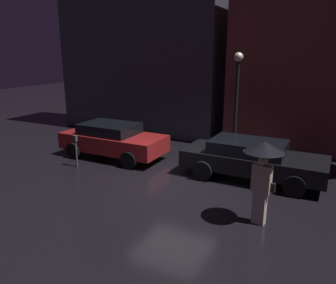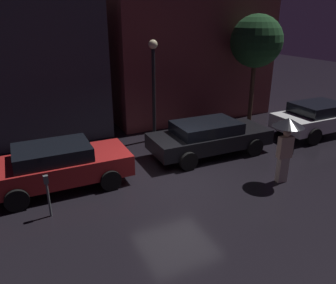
{
  "view_description": "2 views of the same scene",
  "coord_description": "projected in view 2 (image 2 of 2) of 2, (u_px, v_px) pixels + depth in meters",
  "views": [
    {
      "loc": [
        4.36,
        -9.02,
        4.15
      ],
      "look_at": [
        -0.17,
        -0.04,
        1.38
      ],
      "focal_mm": 35.0,
      "sensor_mm": 36.0,
      "label": 1
    },
    {
      "loc": [
        -4.34,
        -8.28,
        5.01
      ],
      "look_at": [
        -0.17,
        0.29,
        1.32
      ],
      "focal_mm": 35.0,
      "sensor_mm": 36.0,
      "label": 2
    }
  ],
  "objects": [
    {
      "name": "street_lamp_near",
      "position": [
        153.0,
        77.0,
        13.16
      ],
      "size": [
        0.36,
        0.36,
        4.14
      ],
      "color": "black",
      "rests_on": "ground"
    },
    {
      "name": "ground_plane",
      "position": [
        177.0,
        182.0,
        10.53
      ],
      "size": [
        60.0,
        60.0,
        0.0
      ],
      "primitive_type": "plane",
      "color": "black"
    },
    {
      "name": "pedestrian_with_umbrella",
      "position": [
        287.0,
        134.0,
        10.01
      ],
      "size": [
        0.97,
        0.97,
        2.14
      ],
      "rotation": [
        0.0,
        0.0,
        2.99
      ],
      "color": "beige",
      "rests_on": "ground"
    },
    {
      "name": "parked_car_white",
      "position": [
        319.0,
        117.0,
        14.58
      ],
      "size": [
        4.23,
        2.06,
        1.43
      ],
      "rotation": [
        0.0,
        0.0,
        -0.0
      ],
      "color": "silver",
      "rests_on": "ground"
    },
    {
      "name": "building_facade_right",
      "position": [
        192.0,
        46.0,
        16.39
      ],
      "size": [
        8.23,
        3.0,
        7.17
      ],
      "color": "brown",
      "rests_on": "ground"
    },
    {
      "name": "street_tree",
      "position": [
        256.0,
        42.0,
        14.62
      ],
      "size": [
        2.33,
        2.33,
        5.1
      ],
      "color": "#473323",
      "rests_on": "ground"
    },
    {
      "name": "parked_car_red",
      "position": [
        58.0,
        165.0,
        10.02
      ],
      "size": [
        4.26,
        2.01,
        1.38
      ],
      "rotation": [
        0.0,
        0.0,
        -0.01
      ],
      "color": "maroon",
      "rests_on": "ground"
    },
    {
      "name": "parked_car_black",
      "position": [
        209.0,
        136.0,
        12.44
      ],
      "size": [
        4.67,
        2.02,
        1.31
      ],
      "rotation": [
        0.0,
        0.0,
        -0.02
      ],
      "color": "black",
      "rests_on": "ground"
    },
    {
      "name": "parking_meter",
      "position": [
        48.0,
        191.0,
        8.49
      ],
      "size": [
        0.12,
        0.1,
        1.2
      ],
      "color": "#4C5154",
      "rests_on": "ground"
    }
  ]
}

